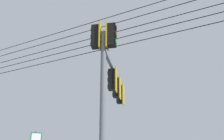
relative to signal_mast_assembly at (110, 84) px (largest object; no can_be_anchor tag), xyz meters
name	(u,v)px	position (x,y,z in m)	size (l,w,h in m)	color
signal_mast_assembly	(110,84)	(0.00, 0.00, 0.00)	(2.17, 5.49, 7.14)	slate
overhead_wire_span	(139,25)	(1.80, -1.34, 1.48)	(30.97, 1.33, 2.04)	black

